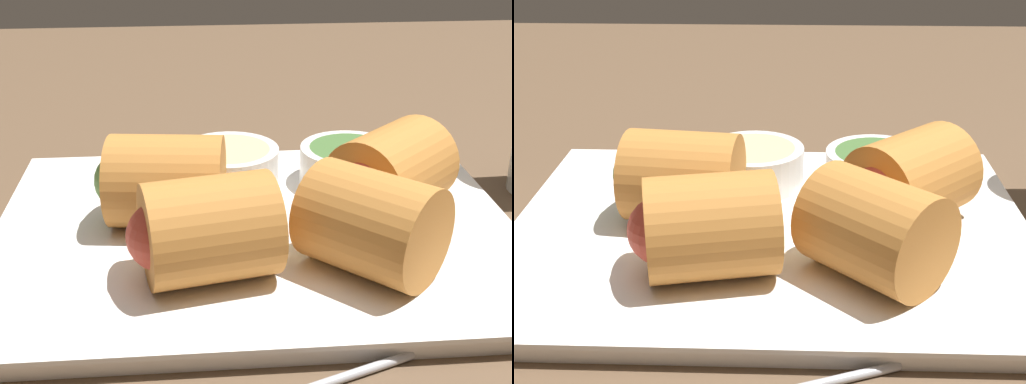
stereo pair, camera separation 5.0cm
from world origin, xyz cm
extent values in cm
cube|color=brown|center=(0.00, 0.00, 1.00)|extent=(180.00, 140.00, 2.00)
cube|color=white|center=(1.41, -1.68, 2.60)|extent=(32.76, 25.40, 1.20)
cube|color=white|center=(1.41, -1.68, 3.35)|extent=(34.07, 26.41, 0.30)
cylinder|color=#B77533|center=(7.49, -7.83, 6.53)|extent=(9.44, 9.41, 6.06)
sphere|color=#6B9E47|center=(5.53, -5.94, 6.53)|extent=(3.94, 3.94, 3.94)
cylinder|color=#B77533|center=(-1.71, -7.76, 6.53)|extent=(8.37, 7.43, 6.06)
sphere|color=#B23D2D|center=(-4.38, -8.32, 6.53)|extent=(3.94, 3.94, 3.94)
cylinder|color=#B77533|center=(-4.29, -0.87, 6.53)|extent=(7.92, 6.85, 6.06)
sphere|color=#56843D|center=(-7.00, -0.55, 6.53)|extent=(3.94, 3.94, 3.94)
cylinder|color=#B77533|center=(10.57, -0.58, 6.53)|extent=(9.44, 9.40, 6.06)
sphere|color=#B23D2D|center=(8.58, -2.45, 6.53)|extent=(3.94, 3.94, 3.94)
cylinder|color=silver|center=(0.49, 5.17, 4.91)|extent=(7.34, 7.34, 2.81)
cylinder|color=#DBBC89|center=(0.49, 5.17, 6.06)|extent=(6.02, 6.02, 0.51)
cylinder|color=silver|center=(8.88, 4.63, 4.91)|extent=(7.34, 7.34, 2.81)
cylinder|color=#477038|center=(8.88, 4.63, 6.06)|extent=(6.02, 6.02, 0.51)
camera|label=1|loc=(-2.14, -43.14, 25.11)|focal=50.00mm
camera|label=2|loc=(2.86, -43.27, 25.11)|focal=50.00mm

